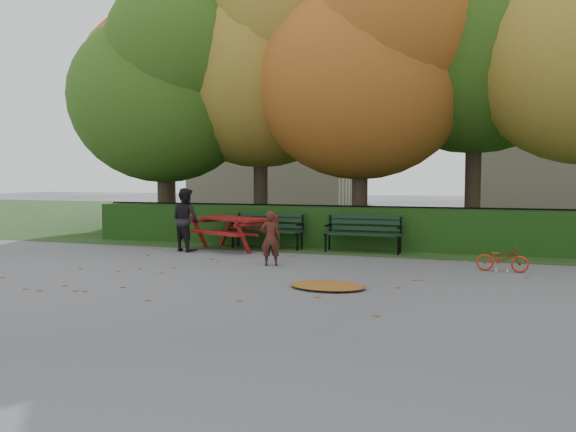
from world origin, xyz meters
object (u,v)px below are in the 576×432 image
(bench_right, at_px, (364,230))
(picnic_table, at_px, (234,224))
(bench_left, at_px, (268,227))
(tree_a, at_px, (168,85))
(tree_d, at_px, (491,23))
(tree_b, at_px, (268,56))
(child, at_px, (271,238))
(adult, at_px, (185,220))
(bicycle, at_px, (502,259))
(tree_f, at_px, (173,71))
(tree_c, at_px, (371,64))

(bench_right, relative_size, picnic_table, 0.79)
(picnic_table, bearing_deg, bench_left, 60.07)
(tree_a, distance_m, tree_d, 9.33)
(bench_right, bearing_deg, tree_b, 139.33)
(picnic_table, relative_size, child, 2.08)
(tree_b, height_order, child, tree_b)
(tree_d, bearing_deg, adult, -145.72)
(adult, bearing_deg, tree_d, -123.35)
(picnic_table, xyz_separation_m, bicycle, (6.10, -1.37, -0.37))
(tree_f, relative_size, bench_right, 5.10)
(child, xyz_separation_m, bicycle, (4.38, 0.71, -0.31))
(tree_c, xyz_separation_m, bench_left, (-2.13, -2.26, -4.30))
(tree_b, relative_size, tree_c, 1.10)
(tree_d, bearing_deg, picnic_table, -145.60)
(tree_b, relative_size, bench_left, 4.88)
(tree_a, distance_m, tree_b, 3.11)
(tree_a, xyz_separation_m, bicycle, (9.28, -3.74, -4.28))
(child, bearing_deg, bench_left, -86.79)
(tree_f, distance_m, child, 11.80)
(picnic_table, xyz_separation_m, child, (1.72, -2.08, -0.06))
(bicycle, bearing_deg, picnic_table, 81.70)
(tree_d, height_order, adult, tree_d)
(child, xyz_separation_m, adult, (-2.71, 1.42, 0.21))
(tree_c, bearing_deg, tree_a, -176.35)
(picnic_table, bearing_deg, bench_right, 33.88)
(tree_c, height_order, tree_d, tree_d)
(tree_c, distance_m, bicycle, 6.98)
(adult, bearing_deg, picnic_table, -124.05)
(tree_a, xyz_separation_m, tree_b, (2.74, 1.17, 0.88))
(tree_c, relative_size, bicycle, 8.59)
(tree_f, xyz_separation_m, bench_right, (8.23, -5.54, -5.17))
(tree_c, height_order, bench_right, tree_c)
(tree_a, xyz_separation_m, bench_left, (3.89, -1.88, -4.00))
(tree_b, bearing_deg, tree_a, -156.95)
(tree_c, height_order, tree_f, tree_f)
(tree_b, relative_size, bench_right, 4.88)
(bench_right, distance_m, adult, 4.26)
(tree_a, bearing_deg, tree_f, 117.98)
(bench_left, height_order, bench_right, same)
(tree_a, distance_m, tree_f, 4.31)
(tree_a, height_order, bench_right, tree_a)
(tree_d, relative_size, adult, 6.33)
(bench_right, bearing_deg, bicycle, -31.95)
(bench_left, distance_m, bench_right, 2.40)
(bicycle, bearing_deg, bench_right, 62.39)
(adult, xyz_separation_m, bicycle, (7.09, -0.71, -0.51))
(tree_a, distance_m, bench_left, 5.89)
(tree_f, bearing_deg, tree_a, -62.02)
(tree_b, xyz_separation_m, bench_right, (3.54, -3.04, -4.88))
(tree_a, relative_size, picnic_table, 3.27)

